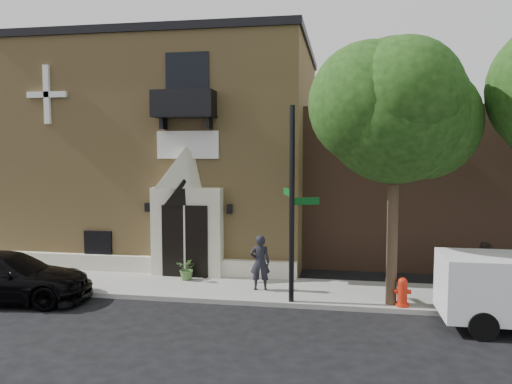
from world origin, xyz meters
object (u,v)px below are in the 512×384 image
pedestrian_near (260,262)px  pedestrian_far (485,268)px  fire_hydrant (402,292)px  dumpster (494,289)px  black_sedan (6,277)px  street_sign (292,204)px

pedestrian_near → pedestrian_far: pedestrian_near is taller
pedestrian_near → pedestrian_far: bearing=174.8°
fire_hydrant → pedestrian_far: (2.68, 1.63, 0.42)m
pedestrian_far → dumpster: bearing=160.6°
fire_hydrant → dumpster: dumpster is taller
dumpster → pedestrian_near: (-6.98, 0.70, 0.35)m
dumpster → fire_hydrant: bearing=-165.9°
dumpster → pedestrian_near: size_ratio=0.99×
black_sedan → street_sign: bearing=-90.6°
black_sedan → street_sign: (8.81, 1.04, 2.34)m
dumpster → pedestrian_far: 1.36m
street_sign → pedestrian_far: bearing=-6.0°
fire_hydrant → street_sign: bearing=-178.8°
black_sedan → street_sign: street_sign is taller
street_sign → dumpster: size_ratio=3.29×
black_sedan → dumpster: bearing=-91.8°
street_sign → pedestrian_near: bearing=114.8°
dumpster → pedestrian_near: pedestrian_near is taller
pedestrian_near → pedestrian_far: size_ratio=1.07×
fire_hydrant → dumpster: size_ratio=0.48×
pedestrian_near → pedestrian_far: (7.06, 0.62, -0.06)m
fire_hydrant → dumpster: (2.60, 0.31, 0.13)m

